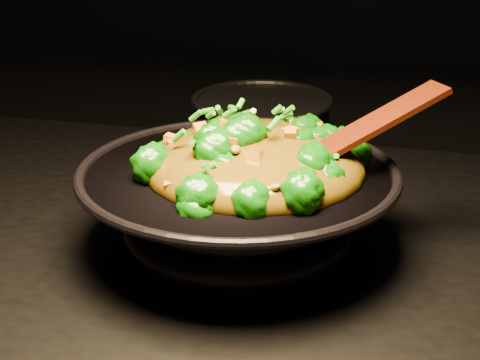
% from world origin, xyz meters
% --- Properties ---
extents(wok, '(0.43, 0.43, 0.11)m').
position_xyz_m(wok, '(0.07, 0.02, 0.95)').
color(wok, black).
rests_on(wok, stovetop).
extents(stir_fry, '(0.27, 0.27, 0.09)m').
position_xyz_m(stir_fry, '(0.09, 0.03, 1.05)').
color(stir_fry, '#0F5A06').
rests_on(stir_fry, wok).
extents(spatula, '(0.23, 0.18, 0.11)m').
position_xyz_m(spatula, '(0.19, 0.03, 1.05)').
color(spatula, '#361905').
rests_on(spatula, wok).
extents(back_pot, '(0.21, 0.21, 0.12)m').
position_xyz_m(back_pot, '(0.04, 0.30, 0.96)').
color(back_pot, black).
rests_on(back_pot, stovetop).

